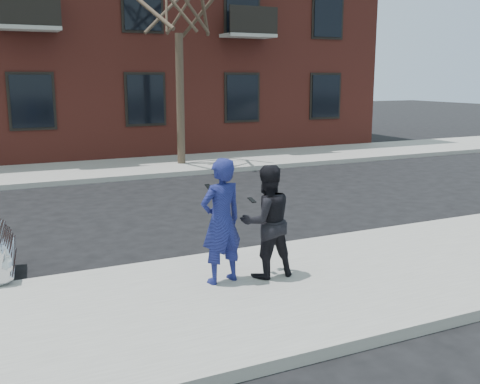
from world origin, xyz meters
TOP-DOWN VIEW (x-y plane):
  - ground at (0.00, 0.00)m, footprint 100.00×100.00m
  - near_sidewalk at (0.00, -0.25)m, footprint 50.00×3.50m
  - near_curb at (0.00, 1.55)m, footprint 50.00×0.10m
  - far_sidewalk at (0.00, 11.25)m, footprint 50.00×3.50m
  - far_curb at (0.00, 9.45)m, footprint 50.00×0.10m
  - man_hoodie at (1.26, 0.29)m, footprint 0.71×0.54m
  - man_peacoat at (1.94, 0.23)m, footprint 0.81×0.64m

SIDE VIEW (x-z plane):
  - ground at x=0.00m, z-range 0.00..0.00m
  - near_sidewalk at x=0.00m, z-range 0.00..0.15m
  - near_curb at x=0.00m, z-range 0.00..0.15m
  - far_sidewalk at x=0.00m, z-range 0.00..0.15m
  - far_curb at x=0.00m, z-range 0.00..0.15m
  - man_peacoat at x=1.94m, z-range 0.15..1.78m
  - man_hoodie at x=1.26m, z-range 0.15..1.92m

